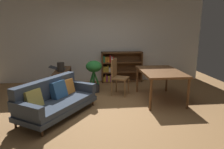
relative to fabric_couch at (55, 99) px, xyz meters
The scene contains 10 objects.
ground_plane 1.17m from the fabric_couch, ahead, with size 8.16×8.16×0.00m, color #9E7042.
back_wall_panel 3.11m from the fabric_couch, 67.79° to the left, with size 6.80×0.10×2.70m, color silver.
fabric_couch is the anchor object (origin of this frame).
media_console 1.67m from the fabric_couch, 91.92° to the left, with size 0.39×1.24×0.62m.
open_laptop 1.80m from the fabric_couch, 95.64° to the left, with size 0.46×0.32×0.10m.
desk_speaker 1.51m from the fabric_couch, 92.27° to the left, with size 0.19×0.19×0.25m.
potted_floor_plant 1.72m from the fabric_couch, 60.17° to the left, with size 0.45×0.45×0.90m.
dining_table 2.59m from the fabric_couch, 14.87° to the left, with size 0.96×1.42×0.75m.
dining_chair_near 1.89m from the fabric_couch, 38.31° to the left, with size 0.53×0.53×0.98m.
bookshelf 3.06m from the fabric_couch, 56.51° to the left, with size 1.36×0.30×1.01m.
Camera 1 is at (-0.34, -4.19, 1.81)m, focal length 32.94 mm.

